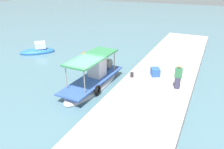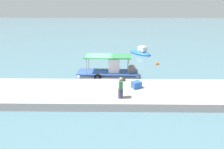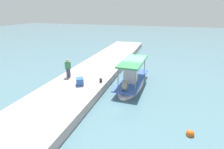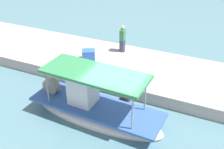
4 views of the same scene
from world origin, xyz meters
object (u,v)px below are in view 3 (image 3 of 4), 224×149
object	(u,v)px
main_fishing_boat	(132,82)
cargo_crate	(80,81)
mooring_bollard	(101,80)
marker_buoy	(190,134)
fisherman_near_bollard	(68,69)

from	to	relation	value
main_fishing_boat	cargo_crate	world-z (taller)	main_fishing_boat
main_fishing_boat	cargo_crate	xyz separation A→B (m)	(2.44, -3.92, 0.49)
main_fishing_boat	mooring_bollard	world-z (taller)	main_fishing_boat
cargo_crate	marker_buoy	bearing A→B (deg)	67.97
mooring_bollard	marker_buoy	bearing A→B (deg)	57.59
main_fishing_boat	cargo_crate	bearing A→B (deg)	-58.17
fisherman_near_bollard	mooring_bollard	xyz separation A→B (m)	(0.39, 3.34, -0.59)
marker_buoy	main_fishing_boat	bearing A→B (deg)	-142.46
mooring_bollard	cargo_crate	world-z (taller)	cargo_crate
fisherman_near_bollard	marker_buoy	size ratio (longest dim) A/B	3.70
main_fishing_boat	mooring_bollard	xyz separation A→B (m)	(1.44, -2.44, 0.39)
fisherman_near_bollard	main_fishing_boat	bearing A→B (deg)	100.30
mooring_bollard	cargo_crate	size ratio (longest dim) A/B	0.48
fisherman_near_bollard	marker_buoy	xyz separation A→B (m)	(4.79, 10.27, -1.33)
fisherman_near_bollard	marker_buoy	world-z (taller)	fisherman_near_bollard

